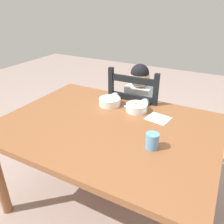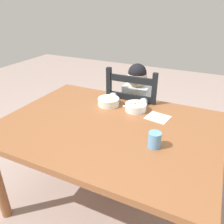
{
  "view_description": "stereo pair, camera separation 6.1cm",
  "coord_description": "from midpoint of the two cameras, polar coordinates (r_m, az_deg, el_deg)",
  "views": [
    {
      "loc": [
        0.64,
        -1.13,
        1.45
      ],
      "look_at": [
        -0.01,
        0.08,
        0.76
      ],
      "focal_mm": 36.08,
      "sensor_mm": 36.0,
      "label": 1
    },
    {
      "loc": [
        0.58,
        -1.15,
        1.45
      ],
      "look_at": [
        -0.01,
        0.08,
        0.76
      ],
      "focal_mm": 36.08,
      "sensor_mm": 36.0,
      "label": 2
    }
  ],
  "objects": [
    {
      "name": "dining_table",
      "position": [
        1.53,
        -0.03,
        -5.77
      ],
      "size": [
        1.41,
        1.04,
        0.71
      ],
      "color": "#935833",
      "rests_on": "ground"
    },
    {
      "name": "bowl_of_carrots",
      "position": [
        1.66,
        7.32,
        1.19
      ],
      "size": [
        0.16,
        0.16,
        0.06
      ],
      "color": "white",
      "rests_on": "dining_table"
    },
    {
      "name": "drinking_cup",
      "position": [
        1.26,
        11.5,
        -7.21
      ],
      "size": [
        0.07,
        0.07,
        0.09
      ],
      "primitive_type": "cylinder",
      "color": "#65A3DB",
      "rests_on": "dining_table"
    },
    {
      "name": "paper_napkin",
      "position": [
        1.59,
        12.71,
        -1.62
      ],
      "size": [
        0.17,
        0.16,
        0.0
      ],
      "primitive_type": "cube",
      "rotation": [
        0.0,
        0.0,
        -0.17
      ],
      "color": "white",
      "rests_on": "dining_table"
    },
    {
      "name": "dining_chair",
      "position": [
        2.07,
        7.08,
        -1.87
      ],
      "size": [
        0.43,
        0.43,
        0.96
      ],
      "color": "black",
      "rests_on": "ground"
    },
    {
      "name": "child_figure",
      "position": [
        1.98,
        7.25,
        2.57
      ],
      "size": [
        0.32,
        0.31,
        0.97
      ],
      "color": "silver",
      "rests_on": "ground"
    },
    {
      "name": "spoon",
      "position": [
        1.71,
        4.95,
        1.17
      ],
      "size": [
        0.14,
        0.06,
        0.01
      ],
      "color": "silver",
      "rests_on": "dining_table"
    },
    {
      "name": "ground_plane",
      "position": [
        1.94,
        -0.02,
        -21.45
      ],
      "size": [
        8.0,
        8.0,
        0.0
      ],
      "primitive_type": "plane",
      "color": "#A79187"
    },
    {
      "name": "bowl_of_peas",
      "position": [
        1.74,
        0.45,
        2.72
      ],
      "size": [
        0.17,
        0.17,
        0.06
      ],
      "color": "white",
      "rests_on": "dining_table"
    }
  ]
}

